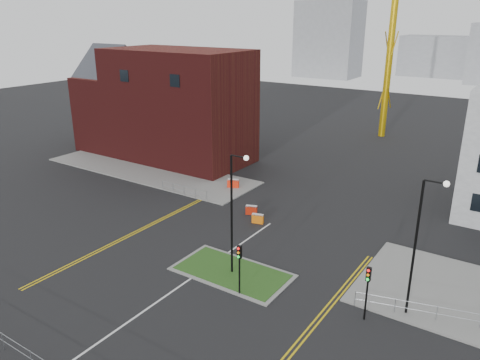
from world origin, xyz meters
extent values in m
plane|color=black|center=(0.00, 0.00, 0.00)|extent=(200.00, 200.00, 0.00)
cube|color=slate|center=(-20.00, 22.00, 0.06)|extent=(28.00, 8.00, 0.12)
cube|color=slate|center=(2.00, 8.00, 0.04)|extent=(8.60, 4.60, 0.08)
cube|color=#1E4C19|center=(2.00, 8.00, 0.06)|extent=(8.00, 4.00, 0.12)
cube|color=#4C1313|center=(-20.00, 28.00, 7.00)|extent=(18.00, 10.00, 14.00)
cube|color=black|center=(-24.00, 22.98, 11.00)|extent=(1.40, 0.10, 1.40)
cube|color=black|center=(-16.00, 22.98, 11.00)|extent=(1.40, 0.10, 1.40)
cube|color=#4C1313|center=(-32.00, 28.00, 5.00)|extent=(6.00, 10.00, 10.00)
cube|color=#2D3038|center=(-32.00, 28.00, 10.00)|extent=(6.40, 8.49, 8.49)
cylinder|color=gold|center=(-2.00, 55.00, 17.07)|extent=(1.00, 1.00, 34.15)
cylinder|color=black|center=(2.00, 8.00, 4.50)|extent=(0.16, 0.16, 9.00)
cylinder|color=black|center=(2.60, 8.00, 9.00)|extent=(1.20, 0.10, 0.10)
sphere|color=silver|center=(3.20, 8.00, 9.00)|extent=(0.36, 0.36, 0.36)
cylinder|color=black|center=(14.00, 10.00, 4.50)|extent=(0.16, 0.16, 9.00)
cylinder|color=black|center=(14.60, 10.00, 9.00)|extent=(1.20, 0.10, 0.10)
sphere|color=silver|center=(15.20, 10.00, 9.00)|extent=(0.36, 0.36, 0.36)
cylinder|color=black|center=(4.00, 6.00, 1.50)|extent=(0.12, 0.12, 3.00)
cube|color=black|center=(4.00, 6.00, 3.20)|extent=(0.28, 0.22, 0.90)
sphere|color=red|center=(4.00, 5.87, 3.50)|extent=(0.18, 0.18, 0.18)
sphere|color=orange|center=(4.00, 5.87, 3.20)|extent=(0.18, 0.18, 0.18)
sphere|color=#0CCC33|center=(4.00, 5.87, 2.90)|extent=(0.18, 0.18, 0.18)
cylinder|color=black|center=(12.00, 8.00, 1.50)|extent=(0.12, 0.12, 3.00)
cube|color=black|center=(12.00, 8.00, 3.20)|extent=(0.28, 0.22, 0.90)
sphere|color=red|center=(12.00, 7.87, 3.50)|extent=(0.18, 0.18, 0.18)
sphere|color=orange|center=(12.00, 7.87, 3.20)|extent=(0.18, 0.18, 0.18)
sphere|color=#0CCC33|center=(12.00, 7.87, 2.90)|extent=(0.18, 0.18, 0.18)
cylinder|color=gray|center=(-11.00, 18.00, 1.05)|extent=(6.00, 0.04, 0.04)
cylinder|color=gray|center=(-11.00, 18.00, 0.55)|extent=(6.00, 0.04, 0.04)
cylinder|color=gray|center=(-14.00, 18.00, 0.55)|extent=(0.05, 0.05, 1.10)
cylinder|color=gray|center=(-8.00, 18.00, 0.55)|extent=(0.05, 0.05, 1.10)
cylinder|color=gray|center=(11.00, 9.00, 0.55)|extent=(0.05, 0.05, 1.10)
cube|color=silver|center=(0.00, 2.00, 0.01)|extent=(0.15, 30.00, 0.01)
cube|color=gold|center=(-9.00, 10.00, 0.01)|extent=(0.12, 24.00, 0.01)
cube|color=gold|center=(-8.70, 10.00, 0.01)|extent=(0.12, 24.00, 0.01)
cube|color=gold|center=(9.50, 6.00, 0.01)|extent=(0.12, 20.00, 0.01)
cube|color=gold|center=(9.80, 6.00, 0.01)|extent=(0.12, 20.00, 0.01)
cube|color=gray|center=(-40.00, 120.00, 11.00)|extent=(18.00, 12.00, 22.00)
cube|color=gray|center=(-8.00, 140.00, 6.00)|extent=(30.00, 12.00, 12.00)
cube|color=#FF2C0E|center=(-8.00, 22.70, 0.52)|extent=(1.32, 0.83, 1.04)
cube|color=silver|center=(-8.00, 22.70, 0.99)|extent=(1.32, 0.83, 0.13)
cube|color=red|center=(-2.53, 17.80, 0.44)|extent=(1.12, 0.70, 0.89)
cube|color=silver|center=(-2.53, 17.80, 0.84)|extent=(1.12, 0.70, 0.11)
cube|color=orange|center=(-1.00, 16.45, 0.44)|extent=(1.10, 0.60, 0.87)
cube|color=silver|center=(-1.00, 16.45, 0.83)|extent=(1.10, 0.60, 0.10)
camera|label=1|loc=(19.20, -16.70, 17.85)|focal=35.00mm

